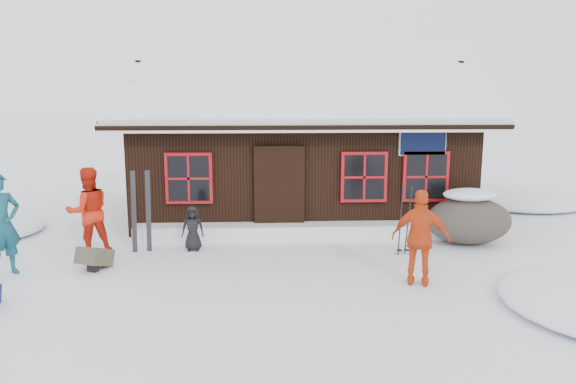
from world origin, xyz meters
name	(u,v)px	position (x,y,z in m)	size (l,w,h in m)	color
ground	(234,272)	(0.00, 0.00, 0.00)	(120.00, 120.00, 0.00)	white
mountain_hut	(299,154)	(1.50, 4.98, 1.58)	(8.90, 6.09, 4.42)	black
snow_drift	(306,231)	(1.50, 2.25, 0.17)	(7.60, 0.60, 0.35)	white
snow_mounds	(315,243)	(1.65, 1.86, 0.00)	(20.60, 13.20, 0.48)	white
skier_teal	(1,225)	(-4.12, 0.03, 0.93)	(0.68, 0.45, 1.87)	#124958
skier_orange_left	(88,211)	(-2.96, 1.23, 0.89)	(0.87, 0.68, 1.78)	red
skier_orange_right	(421,238)	(3.20, -0.81, 0.83)	(0.97, 0.41, 1.66)	#D44315
skier_crouched	(193,228)	(-0.92, 1.42, 0.47)	(0.46, 0.30, 0.94)	black
boulder	(469,219)	(4.96, 1.70, 0.54)	(1.83, 1.37, 1.07)	#49413A
ski_pair_right	(141,213)	(-1.95, 1.37, 0.82)	(0.41, 0.10, 1.74)	black
ski_poles	(404,221)	(3.37, 0.97, 0.69)	(0.26, 0.13, 1.45)	black
backpack_olive	(95,261)	(-2.60, 0.29, 0.16)	(0.44, 0.58, 0.32)	#474532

